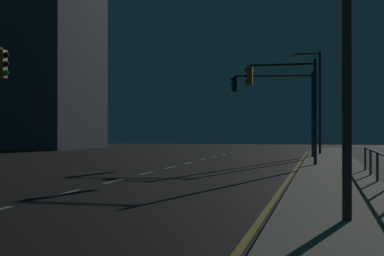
# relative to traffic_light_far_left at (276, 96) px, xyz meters

# --- Properties ---
(ground_plane) EXTENTS (112.00, 112.00, 0.00)m
(ground_plane) POSITION_rel_traffic_light_far_left_xyz_m (-4.41, -17.63, -4.04)
(ground_plane) COLOR black
(ground_plane) RESTS_ON ground
(sidewalk_right) EXTENTS (2.91, 77.00, 0.14)m
(sidewalk_right) POSITION_rel_traffic_light_far_left_xyz_m (3.34, -17.63, -3.97)
(sidewalk_right) COLOR gray
(sidewalk_right) RESTS_ON ground
(lane_markings_center) EXTENTS (0.14, 50.00, 0.01)m
(lane_markings_center) POSITION_rel_traffic_light_far_left_xyz_m (-4.41, -14.13, -4.04)
(lane_markings_center) COLOR silver
(lane_markings_center) RESTS_ON ground
(lane_edge_line) EXTENTS (0.14, 53.00, 0.01)m
(lane_edge_line) POSITION_rel_traffic_light_far_left_xyz_m (1.63, -12.63, -4.04)
(lane_edge_line) COLOR gold
(lane_edge_line) RESTS_ON ground
(traffic_light_far_left) EXTENTS (5.26, 0.97, 5.44)m
(traffic_light_far_left) POSITION_rel_traffic_light_far_left_xyz_m (0.00, 0.00, 0.00)
(traffic_light_far_left) COLOR #38383D
(traffic_light_far_left) RESTS_ON sidewalk_right
(traffic_light_far_center) EXTENTS (3.59, 0.35, 5.23)m
(traffic_light_far_center) POSITION_rel_traffic_light_far_left_xyz_m (1.01, -8.30, -0.24)
(traffic_light_far_center) COLOR #2D3033
(traffic_light_far_center) RESTS_ON sidewalk_right
(street_lamp_across_street) EXTENTS (2.26, 0.41, 7.39)m
(street_lamp_across_street) POSITION_rel_traffic_light_far_left_xyz_m (2.36, 5.34, 0.55)
(street_lamp_across_street) COLOR #2D3033
(street_lamp_across_street) RESTS_ON sidewalk_right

